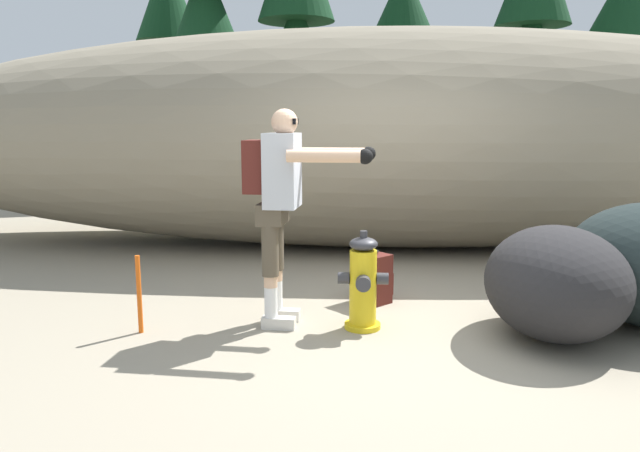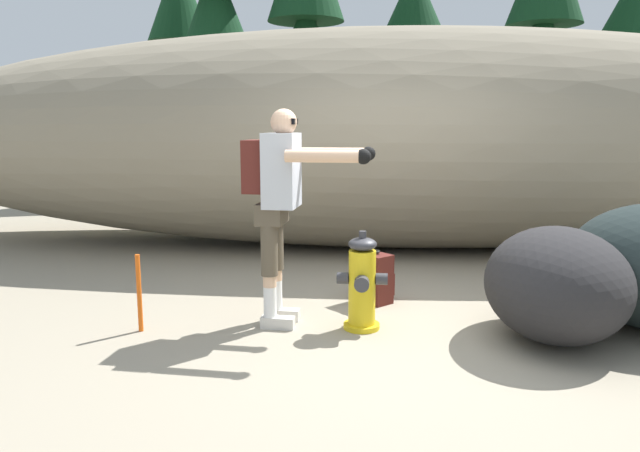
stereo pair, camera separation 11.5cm
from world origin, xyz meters
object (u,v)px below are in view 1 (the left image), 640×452
(fire_hydrant, at_px, (363,284))
(boulder_large, at_px, (556,282))
(spare_backpack, at_px, (373,278))
(survey_stake, at_px, (139,294))
(utility_worker, at_px, (282,191))

(fire_hydrant, xyz_separation_m, boulder_large, (1.42, -0.09, 0.06))
(spare_backpack, relative_size, survey_stake, 0.78)
(utility_worker, xyz_separation_m, spare_backpack, (0.73, 0.66, -0.85))
(utility_worker, relative_size, spare_backpack, 3.57)
(utility_worker, relative_size, survey_stake, 2.80)
(fire_hydrant, xyz_separation_m, utility_worker, (-0.63, 0.05, 0.71))
(spare_backpack, bearing_deg, fire_hydrant, -142.99)
(utility_worker, height_order, spare_backpack, utility_worker)
(survey_stake, bearing_deg, utility_worker, 13.74)
(survey_stake, bearing_deg, fire_hydrant, 7.03)
(fire_hydrant, height_order, boulder_large, boulder_large)
(spare_backpack, distance_m, survey_stake, 2.00)
(fire_hydrant, height_order, utility_worker, utility_worker)
(utility_worker, distance_m, boulder_large, 2.15)
(utility_worker, height_order, survey_stake, utility_worker)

